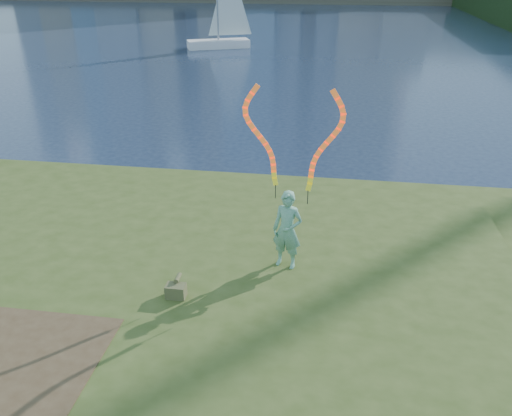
# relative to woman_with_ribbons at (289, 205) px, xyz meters

# --- Properties ---
(ground) EXTENTS (320.00, 320.00, 0.00)m
(ground) POSITION_rel_woman_with_ribbons_xyz_m (-2.14, -0.53, -2.20)
(ground) COLOR #17233B
(ground) RESTS_ON ground
(grassy_knoll) EXTENTS (20.00, 18.00, 0.80)m
(grassy_knoll) POSITION_rel_woman_with_ribbons_xyz_m (-2.14, -2.83, -1.86)
(grassy_knoll) COLOR #3A491A
(grassy_knoll) RESTS_ON ground
(woman_with_ribbons) EXTENTS (2.02, 0.65, 4.07)m
(woman_with_ribbons) POSITION_rel_woman_with_ribbons_xyz_m (0.00, 0.00, 0.00)
(woman_with_ribbons) COLOR #187648
(woman_with_ribbons) RESTS_ON grassy_knoll
(canvas_bag) EXTENTS (0.38, 0.43, 0.36)m
(canvas_bag) POSITION_rel_woman_with_ribbons_xyz_m (-2.00, -1.42, -1.25)
(canvas_bag) COLOR #474B29
(canvas_bag) RESTS_ON grassy_knoll
(sailboat) EXTENTS (5.15, 3.38, 7.93)m
(sailboat) POSITION_rel_woman_with_ribbons_xyz_m (-8.23, 32.26, -0.84)
(sailboat) COLOR white
(sailboat) RESTS_ON ground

